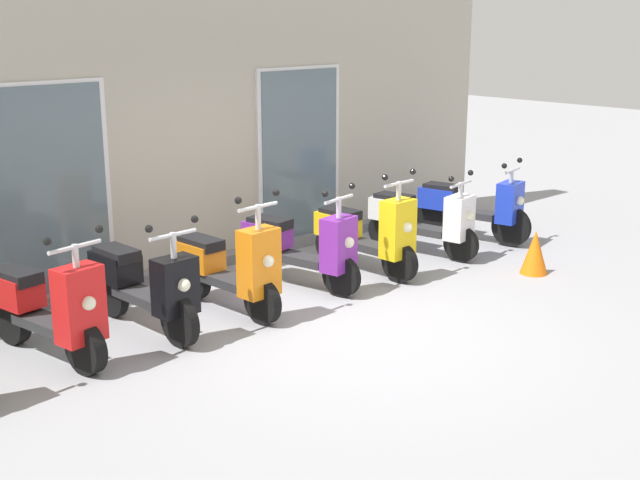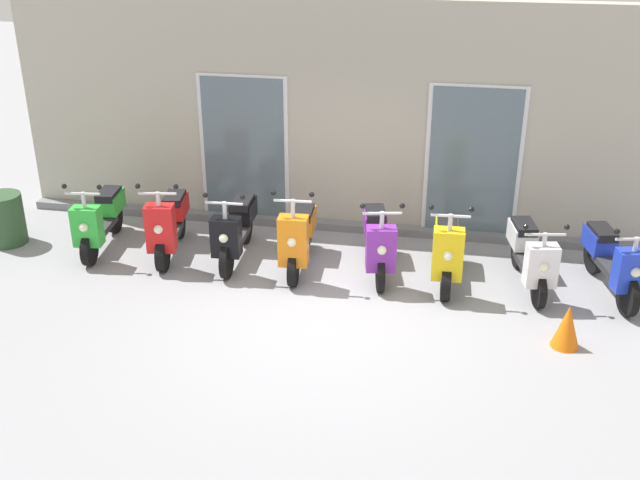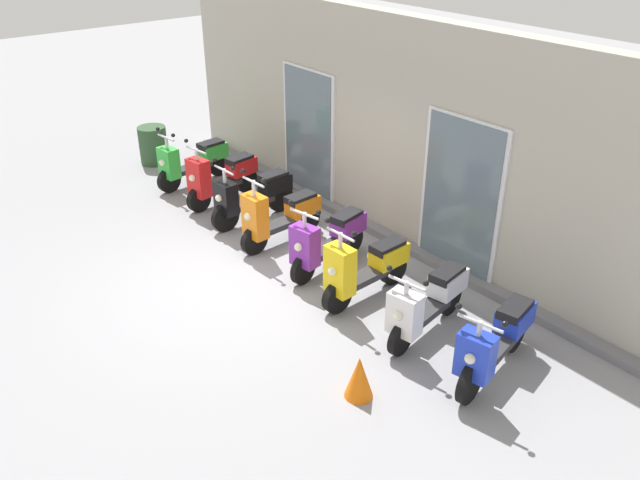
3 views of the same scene
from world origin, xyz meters
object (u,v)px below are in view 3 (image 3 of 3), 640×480
Objects in this scene: scooter_blue at (496,341)px; scooter_yellow at (365,268)px; scooter_orange at (279,215)px; scooter_white at (428,301)px; scooter_green at (193,161)px; scooter_black at (253,195)px; scooter_purple at (328,239)px; scooter_red at (221,177)px; trash_bin at (153,145)px; traffic_cone at (359,377)px.

scooter_yellow is at bearing -177.60° from scooter_blue.
scooter_orange is 0.98× the size of scooter_white.
scooter_yellow is at bearing -1.61° from scooter_green.
scooter_black is 1.04× the size of scooter_purple.
scooter_purple is at bearing -0.30° from scooter_green.
scooter_red is at bearing 180.00° from scooter_purple.
scooter_red is 0.95× the size of scooter_black.
scooter_black is 2.16× the size of trash_bin.
scooter_black is at bearing 177.20° from scooter_yellow.
scooter_blue is at bearing 64.83° from traffic_cone.
traffic_cone is (1.41, -1.35, -0.21)m from scooter_yellow.
scooter_purple is 1.03× the size of scooter_yellow.
scooter_blue is 2.19× the size of trash_bin.
traffic_cone is at bearing -15.53° from scooter_red.
scooter_black is at bearing 179.30° from scooter_purple.
scooter_purple is at bearing 178.62° from scooter_white.
scooter_black is 1.07× the size of scooter_orange.
traffic_cone is at bearing -115.17° from scooter_blue.
scooter_green is 0.97× the size of scooter_black.
scooter_black reaches higher than scooter_blue.
scooter_blue is at bearing -0.62° from scooter_black.
traffic_cone is 0.69× the size of trash_bin.
scooter_black is 4.56m from traffic_cone.
scooter_orange is 3.04m from scooter_white.
trash_bin is (-2.50, -0.08, -0.10)m from scooter_red.
scooter_yellow is at bearing -7.28° from scooter_purple.
scooter_white is (4.93, -0.05, -0.02)m from scooter_red.
scooter_green is 4.91m from scooter_yellow.
scooter_yellow is 1.96m from traffic_cone.
scooter_black is 2.90m from scooter_yellow.
scooter_orange is at bearing -179.06° from scooter_blue.
scooter_blue is (3.00, -0.03, -0.01)m from scooter_purple.
scooter_yellow is at bearing -2.80° from scooter_black.
scooter_purple is (3.99, -0.02, 0.02)m from scooter_green.
scooter_red is 2.50m from trash_bin.
scooter_yellow is 0.98× the size of scooter_white.
trash_bin is (-8.44, -0.05, -0.09)m from scooter_blue.
trash_bin is at bearing -179.68° from scooter_blue.
scooter_yellow is at bearing 136.27° from traffic_cone.
scooter_black reaches higher than scooter_white.
scooter_green is 5.97m from scooter_white.
scooter_red is at bearing 177.07° from scooter_orange.
scooter_purple is at bearing 179.43° from scooter_blue.
scooter_red is 1.00× the size of scooter_white.
scooter_red is 0.94× the size of scooter_blue.
scooter_purple reaches higher than traffic_cone.
scooter_green is at bearing 178.39° from scooter_yellow.
scooter_orange is (1.88, -0.10, 0.00)m from scooter_red.
scooter_green is 2.93m from scooter_orange.
scooter_red reaches higher than traffic_cone.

